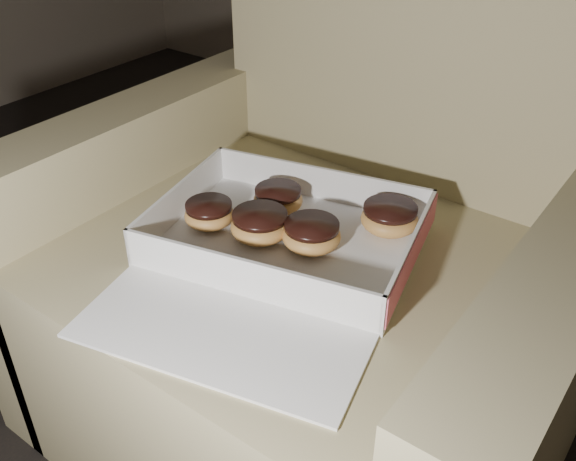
% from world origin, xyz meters
% --- Properties ---
extents(armchair, '(0.91, 0.77, 0.95)m').
position_xyz_m(armchair, '(-0.09, 0.78, 0.30)').
color(armchair, '#90845C').
rests_on(armchair, floor).
extents(bakery_box, '(0.50, 0.55, 0.07)m').
position_xyz_m(bakery_box, '(-0.09, 0.67, 0.44)').
color(bakery_box, white).
rests_on(bakery_box, armchair).
extents(donut_a, '(0.09, 0.09, 0.05)m').
position_xyz_m(donut_a, '(-0.06, 0.72, 0.46)').
color(donut_a, '#C08F43').
rests_on(donut_a, bakery_box).
extents(donut_b, '(0.09, 0.09, 0.05)m').
position_xyz_m(donut_b, '(0.01, 0.84, 0.46)').
color(donut_b, '#C08F43').
rests_on(donut_b, bakery_box).
extents(donut_c, '(0.08, 0.08, 0.04)m').
position_xyz_m(donut_c, '(-0.24, 0.67, 0.45)').
color(donut_c, '#C08F43').
rests_on(donut_c, bakery_box).
extents(donut_d, '(0.09, 0.09, 0.04)m').
position_xyz_m(donut_d, '(-0.17, 0.78, 0.45)').
color(donut_d, '#C08F43').
rests_on(donut_d, bakery_box).
extents(donut_e, '(0.10, 0.10, 0.05)m').
position_xyz_m(donut_e, '(-0.14, 0.69, 0.46)').
color(donut_e, '#C08F43').
rests_on(donut_e, bakery_box).
extents(crumb_a, '(0.01, 0.01, 0.00)m').
position_xyz_m(crumb_a, '(-0.12, 0.60, 0.43)').
color(crumb_a, black).
rests_on(crumb_a, bakery_box).
extents(crumb_b, '(0.01, 0.01, 0.00)m').
position_xyz_m(crumb_b, '(-0.17, 0.67, 0.43)').
color(crumb_b, black).
rests_on(crumb_b, bakery_box).
extents(crumb_c, '(0.01, 0.01, 0.00)m').
position_xyz_m(crumb_c, '(0.01, 0.66, 0.43)').
color(crumb_c, black).
rests_on(crumb_c, bakery_box).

